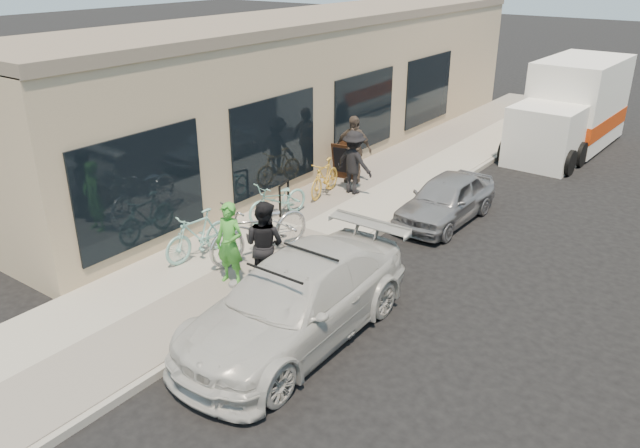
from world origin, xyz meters
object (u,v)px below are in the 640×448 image
Objects in this scene: cruiser_bike_c at (325,178)px; bystander_a at (354,162)px; sedan_white at (296,301)px; cruiser_bike_a at (198,235)px; woman_rider at (230,243)px; bystander_b at (353,149)px; moving_truck at (572,110)px; cruiser_bike_b at (278,200)px; man_standing at (264,244)px; tandem_bike at (260,229)px; sedan_silver at (446,199)px; bike_rack at (284,195)px; sandwich_board at (345,160)px.

bystander_a reaches higher than cruiser_bike_c.
cruiser_bike_a is at bearing 163.33° from sedan_white.
woman_rider is 1.35m from cruiser_bike_a.
bystander_b is at bearing 94.16° from woman_rider.
moving_truck is 10.88m from cruiser_bike_b.
man_standing is at bearing -79.41° from bystander_b.
tandem_bike is 2.02m from cruiser_bike_b.
tandem_bike is 1.41× the size of man_standing.
tandem_bike is (-2.55, -12.01, -0.47)m from moving_truck.
cruiser_bike_b is 1.88m from cruiser_bike_c.
moving_truck reaches higher than tandem_bike.
sedan_silver is at bearing -20.39° from bystander_b.
sedan_silver reaches higher than cruiser_bike_b.
cruiser_bike_b is at bearing 105.78° from woman_rider.
sedan_silver is 1.80× the size of bystander_b.
moving_truck is at bearing 57.01° from cruiser_bike_c.
sandwich_board is at bearing 95.18° from bike_rack.
cruiser_bike_a is at bearing -80.45° from cruiser_bike_b.
sedan_white is 2.79× the size of cruiser_bike_b.
sedan_silver is 2.00× the size of bystander_a.
cruiser_bike_c is at bearing 120.02° from tandem_bike.
man_standing is 0.92× the size of bystander_b.
bystander_b reaches higher than cruiser_bike_a.
bystander_b is (-3.24, 6.56, 0.36)m from sedan_white.
sedan_white is at bearing -71.28° from sandwich_board.
tandem_bike is 1.25m from cruiser_bike_a.
sedan_white is at bearing -68.28° from cruiser_bike_c.
tandem_bike reaches higher than bike_rack.
bike_rack is at bearing 97.12° from cruiser_bike_a.
tandem_bike is (-2.04, -4.18, 0.21)m from sedan_silver.
cruiser_bike_c is (-3.26, 5.30, -0.08)m from sedan_white.
woman_rider is 3.15m from cruiser_bike_b.
bike_rack is at bearing 104.85° from woman_rider.
tandem_bike is 1.21m from man_standing.
sedan_silver is 3.12m from cruiser_bike_c.
woman_rider reaches higher than bike_rack.
moving_truck is 3.66× the size of woman_rider.
bystander_b reaches higher than man_standing.
sedan_silver is 1.39× the size of tandem_bike.
cruiser_bike_c is 0.83m from bystander_a.
cruiser_bike_c is at bearing -111.03° from moving_truck.
cruiser_bike_a is (-3.55, -12.75, -0.60)m from moving_truck.
tandem_bike is at bearing -50.64° from cruiser_bike_b.
woman_rider is (1.32, -3.17, 0.32)m from bike_rack.
bystander_b is (-3.05, 0.70, 0.50)m from sedan_silver.
cruiser_bike_c is 0.84× the size of bystander_b.
sandwich_board is at bearing 119.09° from tandem_bike.
sandwich_board is at bearing 105.64° from cruiser_bike_b.
man_standing reaches higher than bystander_a.
bystander_b is at bearing -114.50° from moving_truck.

